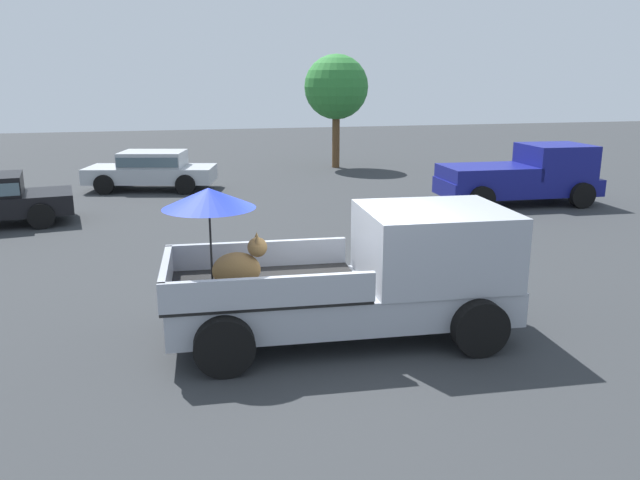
{
  "coord_description": "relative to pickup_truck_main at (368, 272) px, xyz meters",
  "views": [
    {
      "loc": [
        -2.46,
        -8.37,
        3.75
      ],
      "look_at": [
        0.06,
        1.52,
        1.1
      ],
      "focal_mm": 35.08,
      "sensor_mm": 36.0,
      "label": 1
    }
  ],
  "objects": [
    {
      "name": "pickup_truck_red",
      "position": [
        7.87,
        8.47,
        -0.1
      ],
      "size": [
        4.89,
        2.37,
        1.8
      ],
      "rotation": [
        0.0,
        0.0,
        -0.05
      ],
      "color": "black",
      "rests_on": "ground"
    },
    {
      "name": "ground_plane",
      "position": [
        -0.39,
        0.03,
        -0.98
      ],
      "size": [
        80.0,
        80.0,
        0.0
      ],
      "primitive_type": "plane",
      "color": "#2D3033"
    },
    {
      "name": "parked_sedan_near",
      "position": [
        -3.18,
        13.82,
        -0.23
      ],
      "size": [
        4.6,
        2.75,
        1.33
      ],
      "rotation": [
        0.0,
        0.0,
        2.9
      ],
      "color": "black",
      "rests_on": "ground"
    },
    {
      "name": "tree_by_lot",
      "position": [
        4.48,
        17.69,
        2.39
      ],
      "size": [
        2.7,
        2.7,
        4.74
      ],
      "color": "brown",
      "rests_on": "ground"
    },
    {
      "name": "pickup_truck_main",
      "position": [
        0.0,
        0.0,
        0.0
      ],
      "size": [
        5.17,
        2.54,
        2.31
      ],
      "rotation": [
        0.0,
        0.0,
        -0.07
      ],
      "color": "black",
      "rests_on": "ground"
    }
  ]
}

